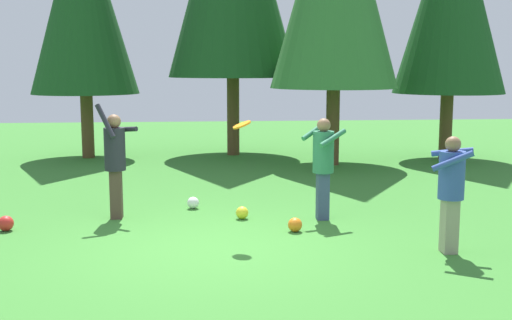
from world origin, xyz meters
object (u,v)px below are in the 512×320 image
Objects in this scene: person_thrower at (115,157)px; person_bystander at (323,160)px; ball_red at (6,223)px; ball_orange at (295,225)px; person_catcher at (451,185)px; ball_yellow at (242,213)px; frisbee at (242,125)px; ball_white at (193,203)px.

person_bystander is (3.35, -0.38, -0.04)m from person_thrower.
ball_red reaches higher than ball_orange.
ball_yellow is at bearing -18.35° from person_catcher.
person_bystander is at bearing 28.05° from person_thrower.
frisbee is 1.49× the size of ball_yellow.
person_bystander is 7.07× the size of ball_red.
ball_orange is at bearing 17.67° from person_bystander.
person_bystander is at bearing 3.41° from ball_red.
ball_white is 0.96× the size of ball_orange.
person_bystander is 2.47m from ball_white.
person_bystander reaches higher than ball_red.
ball_white is (1.24, 0.59, -0.92)m from person_thrower.
person_thrower is at bearing -41.61° from person_bystander.
frisbee is 1.42× the size of ball_orange.
ball_white is at bearing 24.12° from ball_red.
ball_orange is (4.35, -0.45, -0.01)m from ball_red.
frisbee is at bearing -69.53° from ball_white.
ball_yellow is at bearing -41.03° from person_bystander.
person_catcher is at bearing 7.52° from person_thrower.
ball_orange is at bearing 15.46° from frisbee.
person_thrower is 5.23m from person_catcher.
person_bystander reaches higher than person_catcher.
person_thrower is 3.13m from ball_orange.
person_catcher reaches higher than ball_yellow.
frisbee is 1.90m from ball_yellow.
person_thrower is 9.09× the size of ball_white.
person_bystander is (-1.32, 1.99, 0.05)m from person_catcher.
ball_white is at bearing 133.89° from ball_yellow.
ball_yellow is at bearing -46.11° from ball_white.
person_bystander reaches higher than ball_white.
person_bystander is at bearing -5.86° from ball_yellow.
ball_orange is (0.81, 0.23, -1.54)m from frisbee.
ball_red is at bearing 5.49° from person_catcher.
person_thrower is 9.13× the size of ball_yellow.
ball_red reaches higher than ball_white.
ball_orange is (1.54, -1.71, 0.00)m from ball_white.
ball_white is at bearing 59.86° from person_thrower.
ball_yellow is (0.08, 1.11, -1.54)m from frisbee.
person_catcher is 7.58× the size of ball_yellow.
ball_red is at bearing -173.26° from ball_yellow.
ball_red is 1.13× the size of ball_yellow.
person_catcher is at bearing -33.50° from ball_orange.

